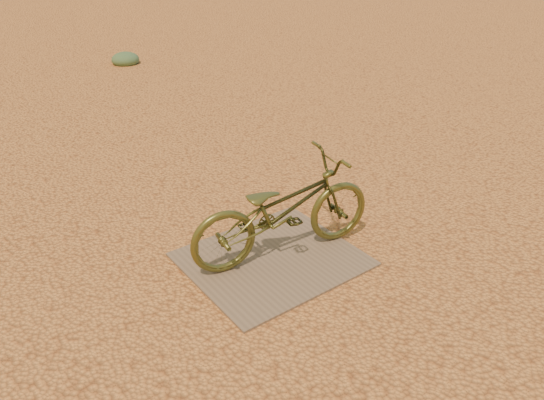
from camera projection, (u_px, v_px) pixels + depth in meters
ground at (254, 234)px, 5.16m from camera, size 120.00×120.00×0.00m
plywood_board at (272, 259)px, 4.76m from camera, size 1.47×1.28×0.02m
bicycle at (283, 209)px, 4.61m from camera, size 1.81×0.88×0.91m
kale_b at (126, 64)px, 10.98m from camera, size 0.56×0.56×0.31m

